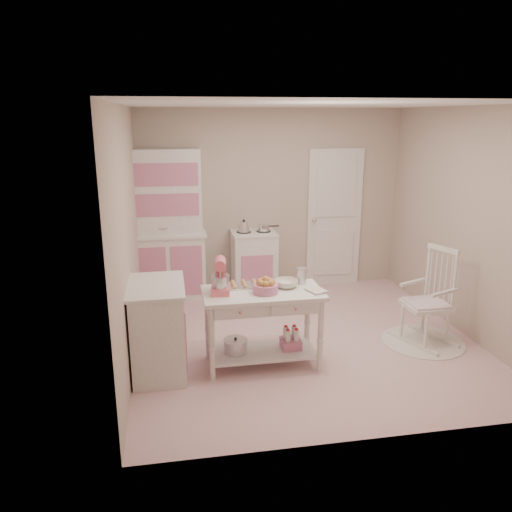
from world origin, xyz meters
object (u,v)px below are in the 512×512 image
(stove, at_px, (254,263))
(base_cabinet, at_px, (158,329))
(bread_basket, at_px, (266,288))
(work_table, at_px, (263,328))
(stand_mixer, at_px, (220,277))
(rocking_chair, at_px, (427,297))
(hutch, at_px, (167,226))

(stove, distance_m, base_cabinet, 2.47)
(bread_basket, bearing_deg, work_table, 111.80)
(stand_mixer, bearing_deg, work_table, 4.49)
(base_cabinet, bearing_deg, stand_mixer, -1.66)
(base_cabinet, distance_m, work_table, 1.05)
(work_table, bearing_deg, stand_mixer, 177.27)
(work_table, bearing_deg, rocking_chair, 5.79)
(base_cabinet, height_order, bread_basket, base_cabinet)
(rocking_chair, height_order, stand_mixer, stand_mixer)
(hutch, xyz_separation_m, rocking_chair, (2.83, -1.98, -0.49))
(base_cabinet, height_order, rocking_chair, rocking_chair)
(stove, relative_size, work_table, 0.77)
(stove, height_order, bread_basket, stove)
(rocking_chair, distance_m, work_table, 1.92)
(hutch, relative_size, stove, 2.26)
(rocking_chair, bearing_deg, stand_mixer, 161.94)
(hutch, distance_m, work_table, 2.45)
(base_cabinet, bearing_deg, work_table, -2.09)
(hutch, distance_m, base_cabinet, 2.22)
(work_table, relative_size, bread_basket, 4.80)
(base_cabinet, distance_m, rocking_chair, 2.95)
(bread_basket, bearing_deg, rocking_chair, 7.35)
(stand_mixer, xyz_separation_m, bread_basket, (0.44, -0.07, -0.12))
(hutch, bearing_deg, stove, -2.39)
(hutch, distance_m, stove, 1.33)
(work_table, bearing_deg, hutch, 113.07)
(stove, bearing_deg, hutch, 177.61)
(stand_mixer, bearing_deg, hutch, 110.43)
(hutch, height_order, work_table, hutch)
(base_cabinet, xyz_separation_m, stand_mixer, (0.62, -0.02, 0.51))
(base_cabinet, xyz_separation_m, work_table, (1.04, -0.04, -0.06))
(base_cabinet, height_order, stand_mixer, stand_mixer)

